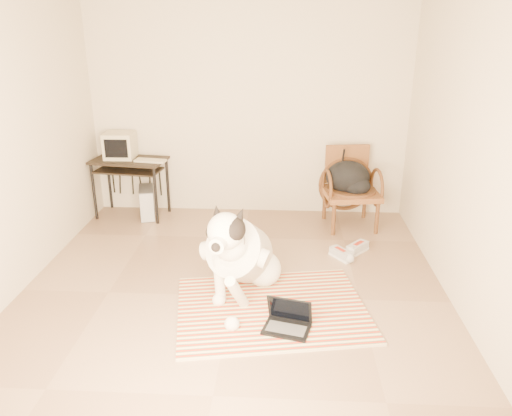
# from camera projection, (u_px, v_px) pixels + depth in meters

# --- Properties ---
(floor) EXTENTS (4.50, 4.50, 0.00)m
(floor) POSITION_uv_depth(u_px,v_px,m) (232.00, 296.00, 4.63)
(floor) COLOR #8B6E55
(floor) RESTS_ON ground
(wall_back) EXTENTS (4.50, 0.00, 4.50)m
(wall_back) POSITION_uv_depth(u_px,v_px,m) (249.00, 109.00, 6.25)
(wall_back) COLOR beige
(wall_back) RESTS_ON floor
(wall_front) EXTENTS (4.50, 0.00, 4.50)m
(wall_front) POSITION_uv_depth(u_px,v_px,m) (172.00, 294.00, 2.05)
(wall_front) COLOR beige
(wall_front) RESTS_ON floor
(wall_right) EXTENTS (0.00, 4.50, 4.50)m
(wall_right) POSITION_uv_depth(u_px,v_px,m) (474.00, 158.00, 4.05)
(wall_right) COLOR beige
(wall_right) RESTS_ON floor
(rug) EXTENTS (1.84, 1.53, 0.02)m
(rug) POSITION_uv_depth(u_px,v_px,m) (272.00, 309.00, 4.41)
(rug) COLOR red
(rug) RESTS_ON floor
(dog) EXTENTS (0.71, 1.40, 1.00)m
(dog) POSITION_uv_depth(u_px,v_px,m) (240.00, 254.00, 4.55)
(dog) COLOR white
(dog) RESTS_ON rug
(laptop) EXTENTS (0.43, 0.35, 0.26)m
(laptop) POSITION_uv_depth(u_px,v_px,m) (288.00, 321.00, 4.10)
(laptop) COLOR black
(laptop) RESTS_ON rug
(computer_desk) EXTENTS (0.97, 0.62, 0.76)m
(computer_desk) POSITION_uv_depth(u_px,v_px,m) (129.00, 168.00, 6.31)
(computer_desk) COLOR black
(computer_desk) RESTS_ON floor
(crt_monitor) EXTENTS (0.37, 0.36, 0.32)m
(crt_monitor) POSITION_uv_depth(u_px,v_px,m) (120.00, 145.00, 6.29)
(crt_monitor) COLOR #B9AF91
(crt_monitor) RESTS_ON computer_desk
(desk_keyboard) EXTENTS (0.40, 0.20, 0.03)m
(desk_keyboard) POSITION_uv_depth(u_px,v_px,m) (150.00, 161.00, 6.17)
(desk_keyboard) COLOR #B9AF91
(desk_keyboard) RESTS_ON computer_desk
(pc_tower) EXTENTS (0.28, 0.45, 0.39)m
(pc_tower) POSITION_uv_depth(u_px,v_px,m) (147.00, 203.00, 6.42)
(pc_tower) COLOR #454547
(pc_tower) RESTS_ON floor
(rattan_chair) EXTENTS (0.71, 0.69, 0.96)m
(rattan_chair) POSITION_uv_depth(u_px,v_px,m) (350.00, 187.00, 6.09)
(rattan_chair) COLOR brown
(rattan_chair) RESTS_ON floor
(backpack) EXTENTS (0.53, 0.45, 0.39)m
(backpack) POSITION_uv_depth(u_px,v_px,m) (349.00, 178.00, 5.97)
(backpack) COLOR black
(backpack) RESTS_ON rattan_chair
(sneaker_left) EXTENTS (0.26, 0.30, 0.10)m
(sneaker_left) POSITION_uv_depth(u_px,v_px,m) (341.00, 254.00, 5.35)
(sneaker_left) COLOR silver
(sneaker_left) RESTS_ON floor
(sneaker_right) EXTENTS (0.28, 0.30, 0.10)m
(sneaker_right) POSITION_uv_depth(u_px,v_px,m) (357.00, 248.00, 5.49)
(sneaker_right) COLOR silver
(sneaker_right) RESTS_ON floor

